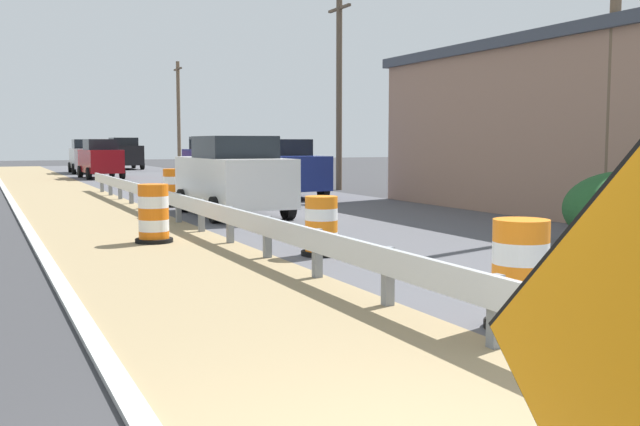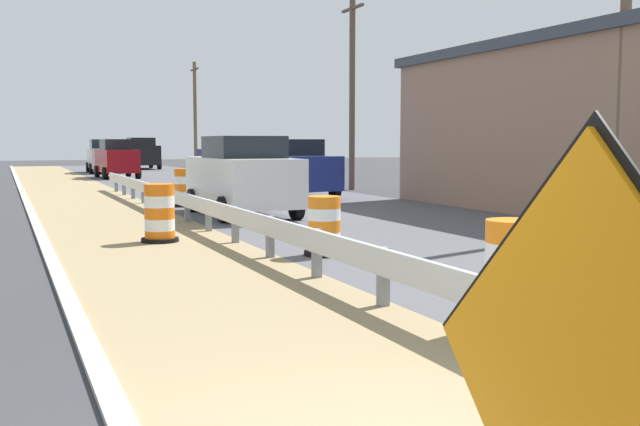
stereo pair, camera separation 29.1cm
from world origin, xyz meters
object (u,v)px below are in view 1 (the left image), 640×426
object	(u,v)px
car_lead_near_lane	(87,156)
utility_pole_mid	(339,90)
traffic_barrel_mid	(154,216)
car_trailing_near_lane	(124,153)
traffic_barrel_nearest	(520,279)
traffic_barrel_far	(172,190)
car_lead_far_lane	(100,159)
utility_pole_near	(615,19)
car_mid_far_lane	(215,161)
car_trailing_far_lane	(233,176)
traffic_barrel_close	(321,229)
car_distant_a	(282,168)
utility_pole_far	(179,114)

from	to	relation	value
car_lead_near_lane	utility_pole_mid	world-z (taller)	utility_pole_mid
traffic_barrel_mid	car_trailing_near_lane	distance (m)	40.28
traffic_barrel_nearest	car_lead_near_lane	bearing A→B (deg)	88.39
car_lead_near_lane	car_trailing_near_lane	bearing A→B (deg)	-27.14
traffic_barrel_far	car_lead_far_lane	distance (m)	18.98
car_lead_near_lane	utility_pole_near	xyz separation A→B (m)	(6.57, -35.77, 3.56)
car_lead_far_lane	car_mid_far_lane	size ratio (longest dim) A/B	0.99
traffic_barrel_mid	traffic_barrel_far	size ratio (longest dim) A/B	0.99
car_trailing_far_lane	utility_pole_near	xyz separation A→B (m)	(6.74, -6.25, 3.57)
traffic_barrel_nearest	car_trailing_near_lane	distance (m)	48.17
traffic_barrel_close	car_mid_far_lane	xyz separation A→B (m)	(4.23, 20.19, 0.63)
car_trailing_far_lane	traffic_barrel_mid	bearing A→B (deg)	144.98
traffic_barrel_close	utility_pole_near	xyz separation A→B (m)	(7.51, 0.90, 4.16)
traffic_barrel_nearest	traffic_barrel_far	distance (m)	15.85
utility_pole_near	utility_pole_mid	distance (m)	14.52
car_lead_far_lane	utility_pole_near	distance (m)	29.55
traffic_barrel_close	car_mid_far_lane	bearing A→B (deg)	78.16
car_lead_far_lane	car_lead_near_lane	bearing A→B (deg)	-4.02
traffic_barrel_nearest	traffic_barrel_far	size ratio (longest dim) A/B	1.00
traffic_barrel_nearest	traffic_barrel_mid	bearing A→B (deg)	103.69
car_lead_near_lane	car_lead_far_lane	xyz separation A→B (m)	(-0.24, -7.24, -0.01)
traffic_barrel_close	car_lead_near_lane	distance (m)	36.68
traffic_barrel_close	utility_pole_near	distance (m)	8.63
traffic_barrel_mid	car_lead_near_lane	xyz separation A→B (m)	(3.18, 33.84, 0.54)
traffic_barrel_far	car_lead_far_lane	xyz separation A→B (m)	(0.74, 18.96, 0.52)
traffic_barrel_nearest	traffic_barrel_close	size ratio (longest dim) A/B	1.13
utility_pole_near	traffic_barrel_close	bearing A→B (deg)	-173.19
utility_pole_mid	car_mid_far_lane	bearing A→B (deg)	127.80
car_lead_near_lane	utility_pole_near	bearing A→B (deg)	-167.35
traffic_barrel_nearest	car_distant_a	xyz separation A→B (m)	(4.69, 18.24, 0.50)
car_mid_far_lane	utility_pole_near	size ratio (longest dim) A/B	0.47
car_trailing_near_lane	traffic_barrel_close	bearing A→B (deg)	-6.36
traffic_barrel_nearest	car_lead_near_lane	distance (m)	42.07
car_lead_near_lane	car_trailing_far_lane	world-z (taller)	car_lead_near_lane
car_trailing_near_lane	car_trailing_far_lane	size ratio (longest dim) A/B	0.98
traffic_barrel_nearest	utility_pole_mid	world-z (taller)	utility_pole_mid
traffic_barrel_mid	car_mid_far_lane	xyz separation A→B (m)	(6.48, 17.36, 0.57)
car_trailing_far_lane	utility_pole_far	size ratio (longest dim) A/B	0.64
car_lead_far_lane	utility_pole_far	world-z (taller)	utility_pole_far
car_mid_far_lane	car_trailing_far_lane	distance (m)	13.50
car_lead_near_lane	car_trailing_near_lane	distance (m)	6.78
car_distant_a	car_lead_far_lane	bearing A→B (deg)	-167.09
car_lead_far_lane	utility_pole_near	size ratio (longest dim) A/B	0.46
car_trailing_far_lane	car_mid_far_lane	bearing A→B (deg)	-14.99
traffic_barrel_close	car_distant_a	xyz separation A→B (m)	(4.44, 12.86, 0.56)
traffic_barrel_nearest	utility_pole_near	distance (m)	10.79
traffic_barrel_close	car_lead_far_lane	bearing A→B (deg)	88.65
car_trailing_near_lane	utility_pole_near	bearing A→B (deg)	3.82
car_trailing_near_lane	car_trailing_far_lane	distance (m)	35.60
utility_pole_near	utility_pole_mid	bearing A→B (deg)	88.25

